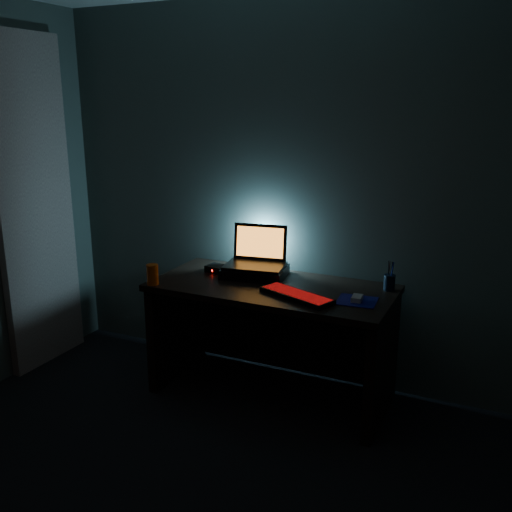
{
  "coord_description": "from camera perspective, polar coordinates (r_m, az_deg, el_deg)",
  "views": [
    {
      "loc": [
        1.33,
        -1.47,
        1.87
      ],
      "look_at": [
        -0.09,
        1.57,
        0.94
      ],
      "focal_mm": 40.0,
      "sensor_mm": 36.0,
      "label": 1
    }
  ],
  "objects": [
    {
      "name": "laptop",
      "position": [
        3.74,
        0.1,
        -0.02
      ],
      "size": [
        0.42,
        0.34,
        0.26
      ],
      "rotation": [
        0.0,
        0.0,
        0.16
      ],
      "color": "black",
      "rests_on": "riser"
    },
    {
      "name": "mouse",
      "position": [
        3.31,
        10.07,
        -4.18
      ],
      "size": [
        0.06,
        0.1,
        0.03
      ],
      "primitive_type": "cube",
      "rotation": [
        0.0,
        0.0,
        0.09
      ],
      "color": "#9E9EA3",
      "rests_on": "mousepad"
    },
    {
      "name": "riser",
      "position": [
        3.72,
        -0.12,
        -1.56
      ],
      "size": [
        0.44,
        0.36,
        0.06
      ],
      "primitive_type": "cube",
      "rotation": [
        0.0,
        0.0,
        0.16
      ],
      "color": "black",
      "rests_on": "desk"
    },
    {
      "name": "curtain",
      "position": [
        4.26,
        -21.21,
        4.69
      ],
      "size": [
        0.06,
        0.65,
        2.3
      ],
      "primitive_type": "cube",
      "color": "beige",
      "rests_on": "ground"
    },
    {
      "name": "room",
      "position": [
        2.08,
        -16.37,
        -2.47
      ],
      "size": [
        3.5,
        4.0,
        2.5
      ],
      "color": "black",
      "rests_on": "ground"
    },
    {
      "name": "pen_cup",
      "position": [
        3.53,
        13.19,
        -2.59
      ],
      "size": [
        0.08,
        0.08,
        0.1
      ],
      "primitive_type": "cylinder",
      "rotation": [
        0.0,
        0.0,
        0.21
      ],
      "color": "black",
      "rests_on": "desk"
    },
    {
      "name": "juice_glass",
      "position": [
        3.6,
        -10.31,
        -1.84
      ],
      "size": [
        0.1,
        0.1,
        0.13
      ],
      "primitive_type": "cylinder",
      "rotation": [
        0.0,
        0.0,
        0.34
      ],
      "color": "#D64F0B",
      "rests_on": "desk"
    },
    {
      "name": "desk",
      "position": [
        3.68,
        1.9,
        -6.51
      ],
      "size": [
        1.5,
        0.7,
        0.75
      ],
      "color": "black",
      "rests_on": "ground"
    },
    {
      "name": "keyboard",
      "position": [
        3.33,
        4.08,
        -3.94
      ],
      "size": [
        0.49,
        0.31,
        0.03
      ],
      "rotation": [
        0.0,
        0.0,
        -0.37
      ],
      "color": "black",
      "rests_on": "desk"
    },
    {
      "name": "router",
      "position": [
        3.82,
        -3.91,
        -1.27
      ],
      "size": [
        0.15,
        0.13,
        0.04
      ],
      "rotation": [
        0.0,
        0.0,
        -0.14
      ],
      "color": "black",
      "rests_on": "desk"
    },
    {
      "name": "mousepad",
      "position": [
        3.32,
        10.06,
        -4.44
      ],
      "size": [
        0.24,
        0.22,
        0.0
      ],
      "primitive_type": "cube",
      "rotation": [
        0.0,
        0.0,
        0.09
      ],
      "color": "navy",
      "rests_on": "desk"
    }
  ]
}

